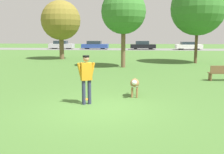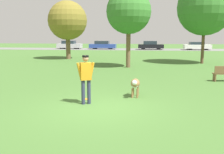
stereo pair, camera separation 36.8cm
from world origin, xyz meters
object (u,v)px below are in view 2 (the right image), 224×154
Objects in this scene: parked_car_blue at (103,45)px; parked_car_black at (151,45)px; tree_mid_center at (129,12)px; person at (86,75)px; parked_car_silver at (69,45)px; parked_car_white at (197,46)px; frisbee at (87,99)px; tree_far_left at (67,21)px; dog at (135,84)px; tree_far_right at (205,8)px.

parked_car_blue is 8.03m from parked_car_black.
person is at bearing -94.94° from tree_mid_center.
tree_mid_center is 27.11m from parked_car_silver.
parked_car_silver is at bearing 81.28° from person.
parked_car_white is at bearing -0.56° from parked_car_blue.
parked_car_silver is (-10.40, 34.45, 0.67)m from frisbee.
tree_far_left is 1.00× the size of tree_mid_center.
frisbee is (-0.11, 0.67, -1.04)m from person.
parked_car_blue is (0.78, 18.06, -3.16)m from tree_far_left.
tree_far_left is 1.40× the size of parked_car_black.
tree_far_left is at bearing -91.03° from parked_car_blue.
dog is 0.15× the size of tree_far_right.
tree_far_left is (-5.38, 16.25, 3.83)m from frisbee.
parked_car_black is (8.02, -0.31, 0.01)m from parked_car_blue.
parked_car_silver is 1.01× the size of parked_car_black.
frisbee is 0.07× the size of parked_car_black.
parked_car_white reaches higher than dog.
parked_car_silver is (-5.02, 18.20, -3.16)m from tree_far_left.
parked_car_silver is at bearing 105.41° from tree_far_left.
tree_far_left is 0.83× the size of tree_far_right.
tree_far_right is 1.68× the size of parked_car_black.
parked_car_white is at bearing 47.36° from person.
parked_car_blue is (-4.70, 34.97, -0.37)m from person.
frisbee is at bearing -95.85° from tree_mid_center.
tree_mid_center is 7.08m from tree_far_right.
parked_car_silver reaches higher than parked_car_black.
frisbee is 16.02m from tree_far_right.
dog is 10.21m from tree_mid_center.
dog is 0.24× the size of parked_car_white.
tree_far_right reaches higher than tree_far_left.
parked_car_silver is (-17.63, 20.95, -3.99)m from tree_far_right.
parked_car_black is (13.83, -0.46, 0.01)m from parked_car_silver.
frisbee is at bearing -80.91° from parked_car_blue.
tree_far_right reaches higher than parked_car_white.
parked_car_silver is at bearing 176.97° from parked_car_white.
parked_car_white is at bearing -0.18° from parked_car_silver.
person reaches higher than frisbee.
parked_car_blue is at bearing 87.51° from tree_far_left.
tree_far_left is at bearing -72.90° from parked_car_silver.
tree_far_right is at bearing 61.84° from frisbee.
parked_car_white reaches higher than frisbee.
person reaches higher than parked_car_blue.
parked_car_black is (8.81, 17.74, -3.16)m from tree_far_left.
parked_car_blue reaches higher than dog.
tree_far_left reaches higher than frisbee.
person is at bearing -96.32° from parked_car_black.
parked_car_silver is 0.99× the size of parked_car_white.
frisbee is 0.05× the size of tree_mid_center.
tree_mid_center reaches higher than dog.
parked_car_blue is 1.07× the size of parked_car_white.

